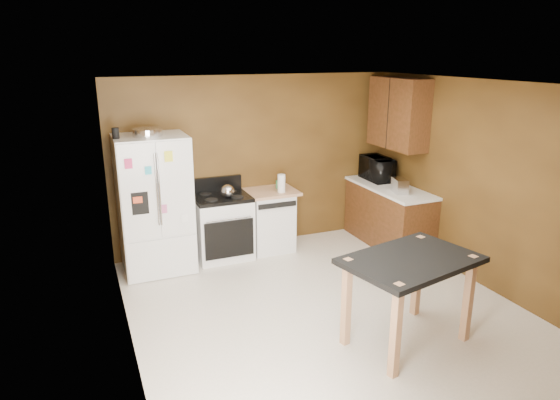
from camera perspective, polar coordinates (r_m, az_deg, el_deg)
floor at (r=5.81m, az=5.22°, el=-12.37°), size 4.50×4.50×0.00m
ceiling at (r=5.09m, az=5.98°, el=13.05°), size 4.50×4.50×0.00m
wall_back at (r=7.31m, az=-2.70°, el=4.32°), size 4.20×0.00×4.20m
wall_front at (r=3.63m, az=22.64°, el=-10.24°), size 4.20×0.00×4.20m
wall_left at (r=4.75m, az=-17.48°, el=-3.36°), size 0.00×4.50×4.50m
wall_right at (r=6.54m, az=22.07°, el=1.61°), size 0.00×4.50×4.50m
roasting_pan at (r=6.44m, az=-14.92°, el=7.49°), size 0.37×0.37×0.09m
pen_cup at (r=6.36m, az=-18.28°, el=7.26°), size 0.09×0.09×0.13m
kettle at (r=6.78m, az=-6.01°, el=1.01°), size 0.18×0.18×0.18m
paper_towel at (r=7.04m, az=0.16°, el=1.92°), size 0.11×0.11×0.26m
green_canister at (r=7.26m, az=-0.08°, el=1.79°), size 0.11×0.11×0.11m
toaster at (r=7.20m, az=13.54°, el=1.62°), size 0.23×0.31×0.20m
microwave at (r=7.82m, az=11.05°, el=3.44°), size 0.42×0.60×0.33m
refrigerator at (r=6.68m, az=-14.12°, el=-0.49°), size 0.90×0.80×1.80m
gas_range at (r=7.04m, az=-6.62°, el=-2.93°), size 0.76×0.68×1.10m
dishwasher at (r=7.28m, az=-1.22°, el=-2.24°), size 0.78×0.63×0.89m
right_cabinets at (r=7.56m, az=12.60°, el=1.67°), size 0.63×1.58×2.45m
island at (r=5.03m, az=14.65°, el=-7.85°), size 1.43×1.11×0.92m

